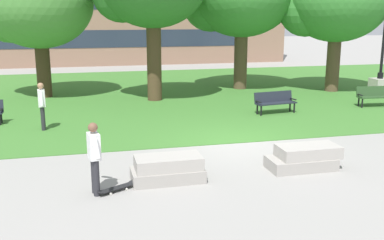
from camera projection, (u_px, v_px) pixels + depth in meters
ground_plane at (238, 143)px, 14.58m from camera, size 140.00×140.00×0.00m
grass_lawn at (176, 93)px, 24.04m from camera, size 40.00×20.00×0.02m
concrete_block_center at (168, 169)px, 11.21m from camera, size 1.80×0.90×0.64m
concrete_block_left at (304, 158)px, 12.11m from camera, size 1.92×0.90×0.64m
person_skateboarder at (94, 154)px, 10.22m from camera, size 0.31×1.30×1.71m
skateboard at (116, 188)px, 10.58m from camera, size 0.99×0.66×0.14m
park_bench_near_right at (275, 101)px, 18.89m from camera, size 1.85×0.76×0.90m
park_bench_far_left at (376, 95)px, 20.31m from camera, size 1.84×0.70×0.90m
lamp_post_left at (380, 76)px, 22.80m from camera, size 1.32×0.80×4.99m
tree_far_right at (37, 3)px, 21.78m from camera, size 5.55×5.29×6.92m
person_bystander_near_lawn at (42, 103)px, 16.03m from camera, size 0.28×0.63×1.71m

